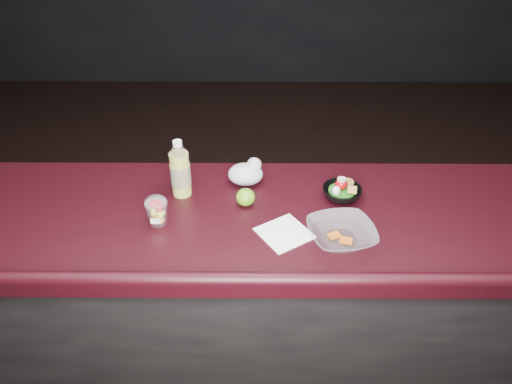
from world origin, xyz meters
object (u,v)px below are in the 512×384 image
fruit_cup (157,210)px  lemonade_bottle (180,172)px  green_apple (246,197)px  snack_bowl (342,192)px  takeout_bowl (341,234)px

fruit_cup → lemonade_bottle: bearing=71.5°
fruit_cup → green_apple: fruit_cup is taller
fruit_cup → snack_bowl: bearing=13.4°
lemonade_bottle → fruit_cup: 0.20m
takeout_bowl → snack_bowl: bearing=82.1°
lemonade_bottle → fruit_cup: (-0.06, -0.19, -0.04)m
green_apple → lemonade_bottle: bearing=164.3°
lemonade_bottle → green_apple: lemonade_bottle is taller
snack_bowl → takeout_bowl: size_ratio=0.67×
fruit_cup → green_apple: 0.33m
green_apple → takeout_bowl: (0.33, -0.21, -0.01)m
green_apple → takeout_bowl: green_apple is taller
snack_bowl → takeout_bowl: 0.25m
takeout_bowl → green_apple: bearing=147.9°
green_apple → takeout_bowl: bearing=-32.1°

